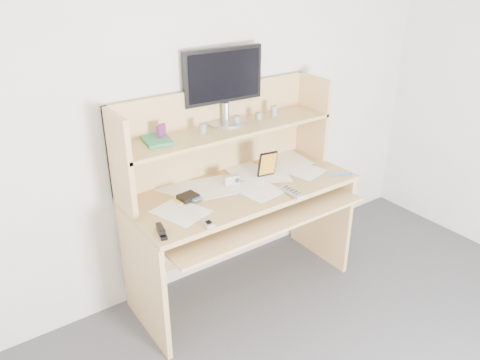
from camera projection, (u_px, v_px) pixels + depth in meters
back_wall at (212, 94)px, 2.83m from camera, size 3.60×0.04×2.50m
desk at (235, 190)px, 2.90m from camera, size 1.40×0.70×1.30m
paper_clutter at (243, 187)px, 2.81m from camera, size 1.32×0.54×0.01m
keyboard at (268, 200)px, 2.85m from camera, size 0.52×0.19×0.04m
tv_remote at (292, 192)px, 2.72m from camera, size 0.06×0.18×0.02m
flip_phone at (208, 223)px, 2.40m from camera, size 0.05×0.09×0.02m
stapler at (162, 230)px, 2.32m from camera, size 0.06×0.13×0.04m
wallet at (188, 197)px, 2.66m from camera, size 0.12×0.10×0.03m
sticky_note_pad at (181, 200)px, 2.65m from camera, size 0.09×0.09×0.01m
digital_camera at (232, 180)px, 2.82m from camera, size 0.10×0.06×0.06m
game_case at (267, 164)px, 2.90m from camera, size 0.12×0.03×0.17m
blue_pen at (341, 174)px, 2.95m from camera, size 0.14×0.07×0.01m
card_box at (161, 132)px, 2.59m from camera, size 0.06×0.05×0.09m
shelf_book at (157, 140)px, 2.57m from camera, size 0.17×0.21×0.02m
chip_stack_a at (203, 129)px, 2.68m from camera, size 0.06×0.06×0.06m
chip_stack_b at (237, 121)px, 2.81m from camera, size 0.05×0.05×0.06m
chip_stack_c at (259, 117)px, 2.90m from camera, size 0.05×0.05×0.05m
chip_stack_d at (274, 111)px, 2.96m from camera, size 0.05×0.05×0.07m
monitor at (224, 83)px, 2.78m from camera, size 0.52×0.26×0.45m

